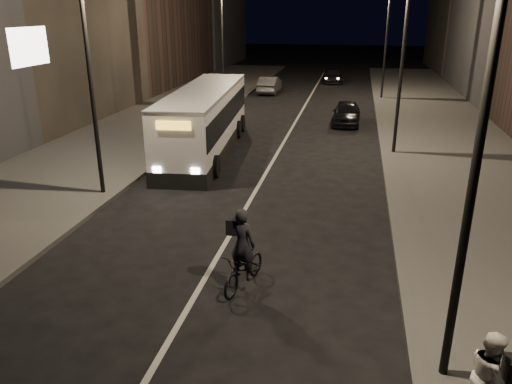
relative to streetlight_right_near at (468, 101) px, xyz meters
The scene contains 14 objects.
ground 8.55m from the streetlight_right_near, 143.12° to the left, with size 180.00×180.00×0.00m, color black.
sidewalk_right 19.02m from the streetlight_right_near, 80.02° to the left, with size 7.00×70.00×0.16m, color #3D3D3A.
sidewalk_left 23.31m from the streetlight_right_near, 127.54° to the left, with size 7.00×70.00×0.16m, color #3D3D3A.
streetlight_right_near is the anchor object (origin of this frame).
streetlight_right_mid 16.00m from the streetlight_right_near, 90.00° to the left, with size 1.20×0.44×8.12m.
streetlight_right_far 32.00m from the streetlight_right_near, 90.00° to the left, with size 1.20×0.44×8.12m.
streetlight_left_near 13.33m from the streetlight_right_near, 143.12° to the left, with size 1.20×0.44×8.12m.
streetlight_left_far 28.10m from the streetlight_right_near, 112.30° to the left, with size 1.20×0.44×8.12m.
city_bus 17.74m from the streetlight_right_near, 120.87° to the left, with size 3.48×11.65×3.10m.
cyclist_on_bicycle 6.74m from the streetlight_right_near, 149.07° to the left, with size 1.19×2.06×2.24m.
pedestrian_woman 4.54m from the streetlight_right_near, 52.65° to the right, with size 0.81×0.63×1.67m, color silver.
car_near 23.15m from the streetlight_right_near, 95.58° to the left, with size 1.64×4.07×1.39m, color black.
car_mid 34.96m from the streetlight_right_near, 104.86° to the left, with size 1.48×4.25×1.40m, color #3A3A3C.
car_far 41.41m from the streetlight_right_near, 95.51° to the left, with size 1.78×4.37×1.27m, color black.
Camera 1 is at (3.59, -12.34, 6.73)m, focal length 35.00 mm.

